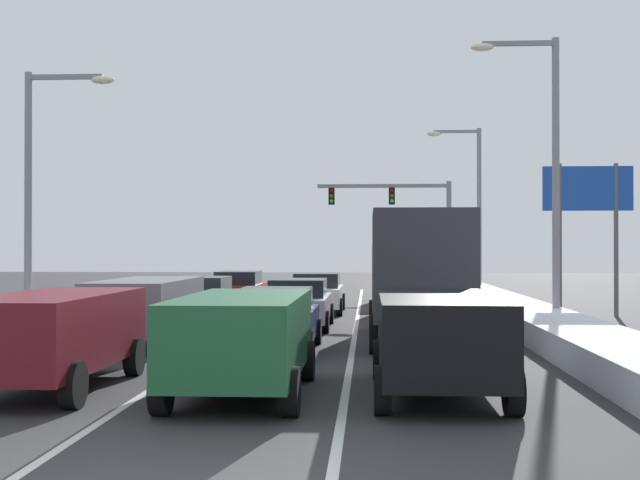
{
  "coord_description": "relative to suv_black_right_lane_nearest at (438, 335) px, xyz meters",
  "views": [
    {
      "loc": [
        2.09,
        -7.91,
        2.47
      ],
      "look_at": [
        -0.08,
        29.93,
        2.81
      ],
      "focal_mm": 47.53,
      "sensor_mm": 36.0,
      "label": 1
    }
  ],
  "objects": [
    {
      "name": "ground_plane",
      "position": [
        -3.25,
        9.65,
        -1.02
      ],
      "size": [
        120.0,
        120.0,
        0.0
      ],
      "primitive_type": "plane",
      "color": "#333335"
    },
    {
      "name": "lane_stripe_between_right_lane_and_center_lane",
      "position": [
        -1.55,
        13.63,
        -1.01
      ],
      "size": [
        0.14,
        43.88,
        0.01
      ],
      "primitive_type": "cube",
      "color": "silver",
      "rests_on": "ground"
    },
    {
      "name": "lane_stripe_between_center_lane_and_left_lane",
      "position": [
        -4.95,
        13.63,
        -1.01
      ],
      "size": [
        0.14,
        43.88,
        0.01
      ],
      "primitive_type": "cube",
      "color": "silver",
      "rests_on": "ground"
    },
    {
      "name": "snow_bank_right_shoulder",
      "position": [
        3.75,
        13.63,
        -0.69
      ],
      "size": [
        2.02,
        43.88,
        0.65
      ],
      "primitive_type": "cube",
      "color": "white",
      "rests_on": "ground"
    },
    {
      "name": "snow_bank_left_shoulder",
      "position": [
        -10.25,
        13.63,
        -0.77
      ],
      "size": [
        1.34,
        43.88,
        0.48
      ],
      "primitive_type": "cube",
      "color": "white",
      "rests_on": "ground"
    },
    {
      "name": "suv_black_right_lane_nearest",
      "position": [
        0.0,
        0.0,
        0.0
      ],
      "size": [
        2.16,
        4.9,
        1.67
      ],
      "color": "black",
      "rests_on": "ground"
    },
    {
      "name": "box_truck_right_lane_second",
      "position": [
        0.12,
        7.91,
        0.88
      ],
      "size": [
        2.53,
        7.2,
        3.36
      ],
      "color": "maroon",
      "rests_on": "ground"
    },
    {
      "name": "suv_charcoal_right_lane_third",
      "position": [
        0.21,
        15.74,
        0.0
      ],
      "size": [
        2.16,
        4.9,
        1.67
      ],
      "color": "#38383D",
      "rests_on": "ground"
    },
    {
      "name": "suv_tan_right_lane_fourth",
      "position": [
        0.26,
        22.95,
        0.0
      ],
      "size": [
        2.16,
        4.9,
        1.67
      ],
      "color": "#937F60",
      "rests_on": "ground"
    },
    {
      "name": "suv_green_center_lane_nearest",
      "position": [
        -3.25,
        -0.23,
        0.0
      ],
      "size": [
        2.16,
        4.9,
        1.67
      ],
      "color": "#1E5633",
      "rests_on": "ground"
    },
    {
      "name": "sedan_navy_center_lane_second",
      "position": [
        -3.38,
        5.81,
        -0.25
      ],
      "size": [
        2.0,
        4.5,
        1.51
      ],
      "color": "navy",
      "rests_on": "ground"
    },
    {
      "name": "sedan_silver_center_lane_third",
      "position": [
        -3.3,
        11.64,
        -0.25
      ],
      "size": [
        2.0,
        4.5,
        1.51
      ],
      "color": "#B7BABF",
      "rests_on": "ground"
    },
    {
      "name": "sedan_white_center_lane_fourth",
      "position": [
        -3.1,
        17.72,
        -0.25
      ],
      "size": [
        2.0,
        4.5,
        1.51
      ],
      "color": "silver",
      "rests_on": "ground"
    },
    {
      "name": "suv_maroon_left_lane_nearest",
      "position": [
        -6.64,
        0.17,
        0.0
      ],
      "size": [
        2.16,
        4.9,
        1.67
      ],
      "color": "maroon",
      "rests_on": "ground"
    },
    {
      "name": "suv_gray_left_lane_second",
      "position": [
        -6.74,
        6.74,
        0.0
      ],
      "size": [
        2.16,
        4.9,
        1.67
      ],
      "color": "slate",
      "rests_on": "ground"
    },
    {
      "name": "sedan_black_left_lane_third",
      "position": [
        -6.64,
        13.44,
        -0.25
      ],
      "size": [
        2.0,
        4.5,
        1.51
      ],
      "color": "black",
      "rests_on": "ground"
    },
    {
      "name": "sedan_red_left_lane_fourth",
      "position": [
        -6.42,
        19.9,
        -0.25
      ],
      "size": [
        2.0,
        4.5,
        1.51
      ],
      "color": "maroon",
      "rests_on": "ground"
    },
    {
      "name": "traffic_light_gantry",
      "position": [
        1.01,
        33.57,
        3.48
      ],
      "size": [
        7.54,
        0.47,
        6.2
      ],
      "color": "slate",
      "rests_on": "ground"
    },
    {
      "name": "street_lamp_right_near",
      "position": [
        4.14,
        11.64,
        4.21
      ],
      "size": [
        2.66,
        0.36,
        8.81
      ],
      "color": "gray",
      "rests_on": "ground"
    },
    {
      "name": "street_lamp_right_mid",
      "position": [
        3.9,
        27.6,
        3.96
      ],
      "size": [
        2.66,
        0.36,
        8.33
      ],
      "color": "gray",
      "rests_on": "ground"
    },
    {
      "name": "street_lamp_left_mid",
      "position": [
        -10.7,
        9.92,
        3.57
      ],
      "size": [
        2.66,
        0.36,
        7.6
      ],
      "color": "gray",
      "rests_on": "ground"
    },
    {
      "name": "roadside_sign_right",
      "position": [
        6.71,
        16.68,
        3.0
      ],
      "size": [
        3.2,
        0.16,
        5.5
      ],
      "color": "#59595B",
      "rests_on": "ground"
    }
  ]
}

